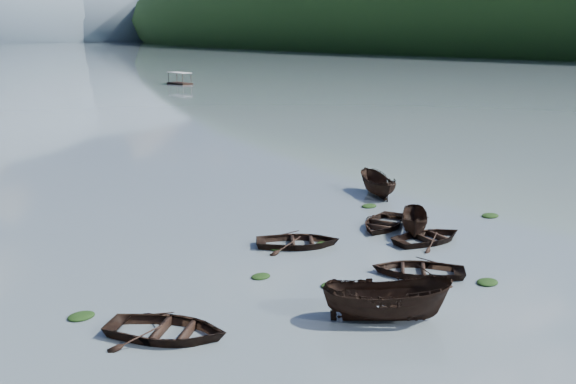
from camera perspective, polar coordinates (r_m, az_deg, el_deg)
ground_plane at (r=29.15m, az=14.69°, el=-8.38°), size 2400.00×2400.00×0.00m
haze_mtn_d at (r=977.87m, az=-17.54°, el=12.78°), size 520.00×520.00×220.00m
rowboat_0 at (r=24.59m, az=-10.72°, el=-12.52°), size 5.49×5.64×0.95m
rowboat_2 at (r=25.73m, az=8.73°, el=-11.18°), size 5.13×4.55×1.94m
rowboat_3 at (r=30.50m, az=11.44°, el=-7.17°), size 5.11×5.16×0.88m
rowboat_4 at (r=35.21m, az=12.41°, el=-4.32°), size 4.60×3.58×0.87m
rowboat_5 at (r=36.67m, az=11.19°, el=-3.51°), size 3.84×3.66×1.49m
rowboat_6 at (r=33.69m, az=0.90°, el=-4.82°), size 5.39×5.07×0.91m
rowboat_7 at (r=37.30m, az=8.40°, el=-3.09°), size 5.17×4.61×0.88m
rowboat_8 at (r=44.42m, az=7.88°, el=-0.28°), size 3.38×4.79×1.74m
weed_clump_0 at (r=28.61m, az=3.84°, el=-8.37°), size 0.96×0.78×0.21m
weed_clump_1 at (r=29.58m, az=-2.43°, el=-7.58°), size 0.93×0.75×0.21m
weed_clump_2 at (r=30.21m, az=17.30°, el=-7.76°), size 1.06×0.85×0.23m
weed_clump_3 at (r=33.96m, az=3.12°, el=-4.68°), size 0.79×0.67×0.18m
weed_clump_4 at (r=40.83m, az=17.53°, el=-2.09°), size 1.14×0.90×0.24m
weed_clump_5 at (r=26.90m, az=-17.89°, el=-10.56°), size 1.07×0.87×0.23m
weed_clump_6 at (r=33.24m, az=-0.93°, el=-5.08°), size 0.91×0.76×0.19m
weed_clump_7 at (r=41.42m, az=7.23°, el=-1.31°), size 1.04×0.83×0.23m
pontoon_right at (r=140.67m, az=-9.59°, el=9.42°), size 3.16×6.48×2.40m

